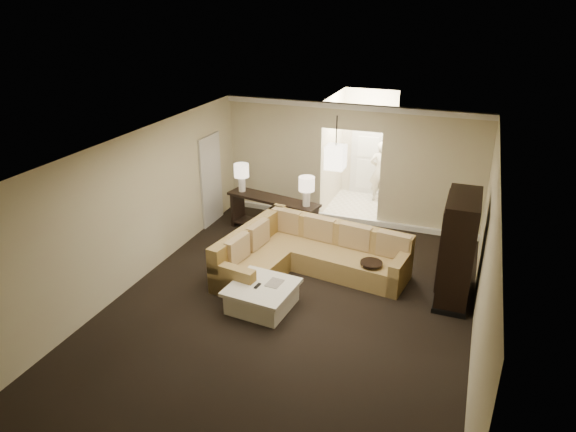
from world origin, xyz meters
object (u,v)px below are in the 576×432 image
at_px(coffee_table, 262,296).
at_px(console_table, 273,212).
at_px(sectional_sofa, 305,255).
at_px(drink_table, 371,269).
at_px(person, 381,168).
at_px(armoire, 457,251).

bearing_deg(coffee_table, console_table, 108.35).
relative_size(sectional_sofa, drink_table, 6.63).
height_order(sectional_sofa, person, person).
xyz_separation_m(sectional_sofa, person, (0.61, 4.25, 0.52)).
relative_size(coffee_table, armoire, 0.61).
relative_size(sectional_sofa, armoire, 1.76).
relative_size(coffee_table, drink_table, 2.29).
height_order(armoire, drink_table, armoire).
xyz_separation_m(armoire, person, (-2.14, 4.18, -0.03)).
xyz_separation_m(sectional_sofa, armoire, (2.75, 0.08, 0.55)).
xyz_separation_m(drink_table, person, (-0.70, 4.35, 0.52)).
bearing_deg(person, armoire, 111.47).
xyz_separation_m(sectional_sofa, coffee_table, (-0.29, -1.43, -0.14)).
relative_size(drink_table, person, 0.29).
xyz_separation_m(coffee_table, person, (0.90, 5.68, 0.67)).
distance_m(sectional_sofa, console_table, 1.91).
bearing_deg(sectional_sofa, armoire, 10.10).
relative_size(console_table, person, 1.26).
bearing_deg(armoire, coffee_table, -153.65).
relative_size(coffee_table, console_table, 0.52).
bearing_deg(drink_table, coffee_table, -140.24).
bearing_deg(console_table, drink_table, -20.10).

